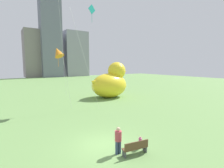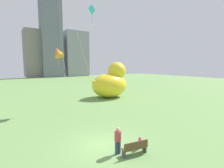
% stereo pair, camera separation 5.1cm
% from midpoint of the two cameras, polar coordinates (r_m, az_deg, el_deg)
% --- Properties ---
extents(ground_plane, '(140.00, 140.00, 0.00)m').
position_cam_midpoint_polar(ground_plane, '(12.29, -3.24, -20.17)').
color(ground_plane, '#699450').
extents(park_bench, '(1.70, 0.72, 0.90)m').
position_cam_midpoint_polar(park_bench, '(11.04, 7.93, -20.73)').
color(park_bench, brown).
rests_on(park_bench, ground).
extents(person_adult, '(0.42, 0.42, 1.72)m').
position_cam_midpoint_polar(person_adult, '(10.86, 2.00, -18.38)').
color(person_adult, '#38476B').
rests_on(person_adult, ground).
extents(person_child, '(0.21, 0.21, 0.86)m').
position_cam_midpoint_polar(person_child, '(11.77, 9.50, -18.96)').
color(person_child, silver).
rests_on(person_child, ground).
extents(giant_inflatable_duck, '(7.27, 4.67, 6.03)m').
position_cam_midpoint_polar(giant_inflatable_duck, '(28.38, -0.52, 0.57)').
color(giant_inflatable_duck, yellow).
rests_on(giant_inflatable_duck, ground).
extents(city_skyline, '(68.96, 14.94, 37.49)m').
position_cam_midpoint_polar(city_skyline, '(82.13, -29.64, 11.62)').
color(city_skyline, slate).
rests_on(city_skyline, ground).
extents(kite_teal, '(3.46, 3.43, 13.49)m').
position_cam_midpoint_polar(kite_teal, '(23.96, -7.23, 22.68)').
color(kite_teal, silver).
rests_on(kite_teal, ground).
extents(kite_orange, '(2.32, 2.40, 7.76)m').
position_cam_midpoint_polar(kite_orange, '(20.73, -18.09, 10.33)').
color(kite_orange, silver).
rests_on(kite_orange, ground).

